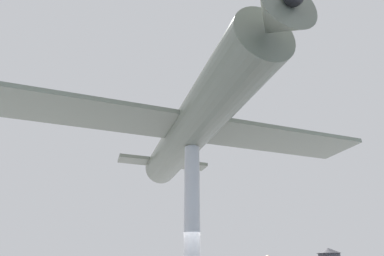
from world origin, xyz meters
name	(u,v)px	position (x,y,z in m)	size (l,w,h in m)	color
support_pylon_central	(192,222)	(0.00, 0.00, 2.84)	(0.58, 0.58, 5.69)	#B7B7BC
suspended_airplane	(193,126)	(0.00, 0.16, 6.56)	(15.26, 12.76, 3.14)	slate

